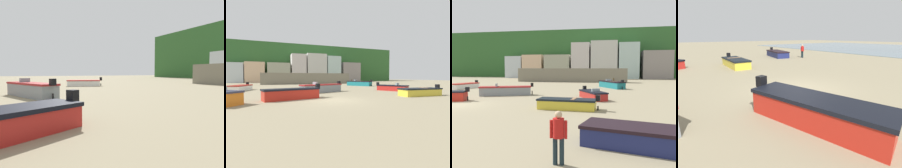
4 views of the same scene
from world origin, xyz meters
The scene contains 3 objects.
boat_white_2 centered at (-8.22, 12.99, 0.37)m, with size 2.63×4.22×1.04m.
boat_red_5 centered at (9.99, 5.55, 0.38)m, with size 2.92×4.00×1.06m.
boat_grey_6 centered at (0.92, 6.59, 0.48)m, with size 5.37×3.06×1.26m.
Camera 1 is at (15.72, 5.69, 1.62)m, focal length 33.68 mm.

